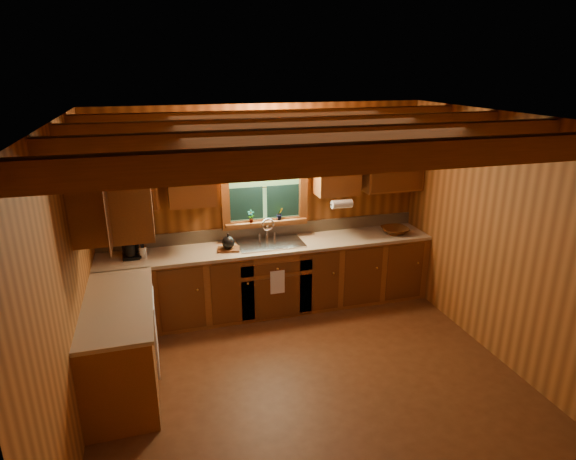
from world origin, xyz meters
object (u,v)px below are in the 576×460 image
(coffee_maker, at_px, (130,243))
(wicker_basket, at_px, (395,230))
(sink, at_px, (270,247))
(cutting_board, at_px, (229,249))

(coffee_maker, relative_size, wicker_basket, 0.96)
(sink, xyz_separation_m, coffee_maker, (-1.68, 0.05, 0.21))
(cutting_board, bearing_deg, sink, 17.13)
(wicker_basket, bearing_deg, coffee_maker, 177.85)
(coffee_maker, relative_size, cutting_board, 1.27)
(wicker_basket, bearing_deg, cutting_board, 179.84)
(sink, height_order, wicker_basket, sink)
(sink, xyz_separation_m, wicker_basket, (1.70, -0.08, 0.09))
(sink, height_order, cutting_board, sink)
(sink, distance_m, coffee_maker, 1.69)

